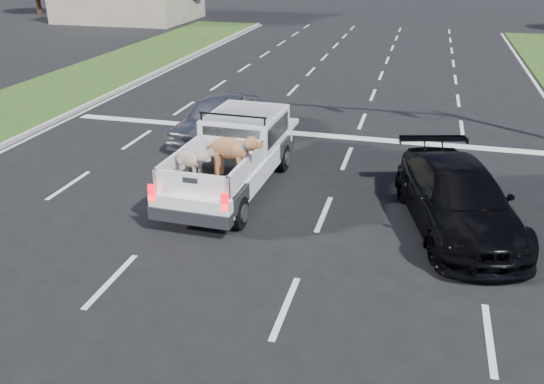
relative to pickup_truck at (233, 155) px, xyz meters
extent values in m
plane|color=black|center=(0.84, -4.93, -0.95)|extent=(160.00, 160.00, 0.00)
cube|color=silver|center=(-4.41, 1.07, -0.95)|extent=(0.12, 60.00, 0.01)
cube|color=silver|center=(-0.91, 1.07, -0.95)|extent=(0.12, 60.00, 0.01)
cube|color=silver|center=(2.59, 1.07, -0.95)|extent=(0.12, 60.00, 0.01)
cube|color=silver|center=(6.09, 1.07, -0.95)|extent=(0.12, 60.00, 0.01)
cube|color=silver|center=(-7.96, 1.07, -0.95)|extent=(0.15, 60.00, 0.01)
cube|color=silver|center=(0.84, 5.07, -0.95)|extent=(17.00, 0.45, 0.01)
cylinder|color=#332114|center=(-29.16, 33.07, 0.13)|extent=(0.44, 0.44, 2.16)
cylinder|color=#332114|center=(-23.16, 33.07, 0.13)|extent=(0.44, 0.44, 2.16)
cylinder|color=#332114|center=(-15.16, 33.07, 0.13)|extent=(0.44, 0.44, 2.16)
cylinder|color=black|center=(-0.96, -2.09, -0.57)|extent=(0.31, 0.78, 0.77)
cylinder|color=black|center=(0.80, -2.15, -0.57)|extent=(0.31, 0.78, 0.77)
cylinder|color=black|center=(-0.84, 1.65, -0.57)|extent=(0.31, 0.78, 0.77)
cylinder|color=black|center=(0.91, 1.59, -0.57)|extent=(0.31, 0.78, 0.77)
cube|color=white|center=(-0.02, -0.20, -0.29)|extent=(2.09, 5.42, 0.53)
cube|color=white|center=(0.02, 1.07, 0.41)|extent=(1.93, 2.38, 0.87)
cube|color=black|center=(-0.02, -0.08, 0.44)|extent=(1.57, 0.08, 0.63)
cylinder|color=black|center=(-0.01, 0.05, 1.05)|extent=(1.82, 0.11, 0.05)
cube|color=black|center=(-0.06, -1.39, -0.05)|extent=(1.88, 2.63, 0.06)
cube|color=white|center=(-0.92, -1.36, 0.24)|extent=(0.16, 2.58, 0.53)
cube|color=white|center=(0.80, -1.41, 0.24)|extent=(0.16, 2.58, 0.53)
cube|color=white|center=(-0.10, -2.63, 0.24)|extent=(1.80, 0.14, 0.53)
cube|color=#F40516|center=(-0.96, -2.82, 0.01)|extent=(0.16, 0.07, 0.40)
cube|color=#F40516|center=(0.75, -2.87, 0.01)|extent=(0.16, 0.07, 0.40)
cube|color=black|center=(-0.10, -2.77, -0.47)|extent=(1.95, 0.36, 0.30)
imported|color=#A3A5AA|center=(-1.84, 3.83, -0.22)|extent=(2.29, 4.50, 1.47)
imported|color=black|center=(5.62, -0.90, -0.21)|extent=(3.33, 5.45, 1.48)
camera|label=1|loc=(4.57, -13.39, 5.15)|focal=38.00mm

